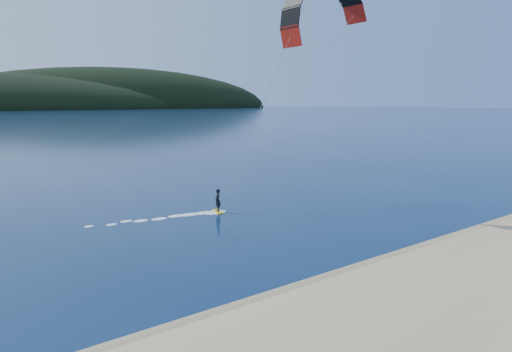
% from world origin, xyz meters
% --- Properties ---
extents(ground, '(1800.00, 1800.00, 0.00)m').
position_xyz_m(ground, '(0.00, 0.00, 0.00)').
color(ground, '#081F3C').
rests_on(ground, ground).
extents(wet_sand, '(220.00, 2.50, 0.10)m').
position_xyz_m(wet_sand, '(0.00, 4.50, 0.05)').
color(wet_sand, '#8C7651').
rests_on(wet_sand, ground).
extents(kitesurfer_near, '(23.71, 6.80, 18.74)m').
position_xyz_m(kitesurfer_near, '(15.10, 17.47, 14.89)').
color(kitesurfer_near, yellow).
rests_on(kitesurfer_near, ground).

